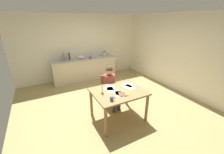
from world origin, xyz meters
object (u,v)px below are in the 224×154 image
(candlestick, at_px, (102,91))
(bottle_vinegar, at_px, (64,57))
(coffee_mug, at_px, (112,99))
(mixing_bowl, at_px, (81,57))
(book_cookery, at_px, (122,94))
(bottle_sauce, at_px, (69,56))
(bottle_wine_red, at_px, (67,57))
(teacup_on_counter, at_px, (90,58))
(dining_table, at_px, (118,95))
(wine_glass_by_kettle, at_px, (82,55))
(stovetop_kettle, at_px, (104,54))
(chair_at_table, at_px, (108,88))
(wine_glass_near_sink, at_px, (84,55))
(person_seated, at_px, (111,85))
(book_magazine, at_px, (125,94))
(bottle_oil, at_px, (61,59))
(sink_unit, at_px, (93,57))

(candlestick, height_order, bottle_vinegar, bottle_vinegar)
(coffee_mug, relative_size, mixing_bowl, 0.43)
(book_cookery, height_order, bottle_sauce, bottle_sauce)
(bottle_wine_red, bearing_deg, teacup_on_counter, -6.69)
(dining_table, height_order, candlestick, candlestick)
(wine_glass_by_kettle, bearing_deg, bottle_vinegar, -173.57)
(mixing_bowl, height_order, stovetop_kettle, stovetop_kettle)
(book_cookery, distance_m, stovetop_kettle, 3.29)
(chair_at_table, distance_m, bottle_vinegar, 2.45)
(dining_table, bearing_deg, chair_at_table, 83.28)
(coffee_mug, distance_m, mixing_bowl, 3.30)
(bottle_wine_red, bearing_deg, candlestick, -86.43)
(bottle_vinegar, xyz_separation_m, wine_glass_near_sink, (0.84, 0.08, -0.03))
(person_seated, xyz_separation_m, book_magazine, (-0.05, -0.80, 0.11))
(bottle_vinegar, relative_size, wine_glass_near_sink, 2.05)
(book_magazine, height_order, bottle_wine_red, bottle_wine_red)
(bottle_oil, relative_size, teacup_on_counter, 2.19)
(bottle_sauce, bearing_deg, chair_at_table, -76.48)
(book_magazine, xyz_separation_m, teacup_on_counter, (0.25, 2.99, 0.16))
(stovetop_kettle, relative_size, wine_glass_near_sink, 1.43)
(dining_table, bearing_deg, book_cookery, -93.08)
(person_seated, bearing_deg, dining_table, -98.94)
(candlestick, distance_m, mixing_bowl, 2.93)
(book_cookery, distance_m, sink_unit, 3.16)
(chair_at_table, distance_m, book_cookery, 0.97)
(mixing_bowl, xyz_separation_m, stovetop_kettle, (1.03, -0.03, 0.04))
(stovetop_kettle, bearing_deg, teacup_on_counter, -168.13)
(coffee_mug, bearing_deg, wine_glass_near_sink, 81.44)
(person_seated, distance_m, bottle_oil, 2.51)
(bottle_wine_red, bearing_deg, bottle_vinegar, 134.34)
(dining_table, xyz_separation_m, teacup_on_counter, (0.30, 2.78, 0.28))
(coffee_mug, relative_size, bottle_oil, 0.45)
(dining_table, distance_m, bottle_wine_red, 2.96)
(candlestick, xyz_separation_m, wine_glass_by_kettle, (0.45, 3.02, 0.17))
(mixing_bowl, bearing_deg, teacup_on_counter, -29.92)
(sink_unit, height_order, bottle_oil, bottle_oil)
(chair_at_table, bearing_deg, person_seated, -87.77)
(dining_table, height_order, bottle_vinegar, bottle_vinegar)
(bottle_oil, xyz_separation_m, bottle_vinegar, (0.11, 0.08, 0.03))
(candlestick, bearing_deg, bottle_vinegar, 95.59)
(coffee_mug, xyz_separation_m, wine_glass_near_sink, (0.51, 3.40, 0.18))
(sink_unit, height_order, bottle_wine_red, bottle_wine_red)
(chair_at_table, height_order, coffee_mug, chair_at_table)
(book_cookery, bearing_deg, coffee_mug, -136.45)
(chair_at_table, relative_size, stovetop_kettle, 4.04)
(bottle_sauce, distance_m, stovetop_kettle, 1.48)
(book_cookery, height_order, teacup_on_counter, teacup_on_counter)
(wine_glass_near_sink, bearing_deg, person_seated, -91.58)
(person_seated, relative_size, wine_glass_near_sink, 7.76)
(book_cookery, relative_size, sink_unit, 0.59)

